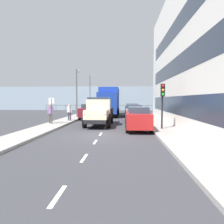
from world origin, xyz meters
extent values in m
plane|color=#38383D|center=(0.00, -8.36, 0.00)|extent=(80.00, 80.00, 0.00)
cube|color=#9E9993|center=(-4.48, -8.36, 0.07)|extent=(2.03, 36.68, 0.15)
cube|color=#9E9993|center=(4.48, -8.36, 0.07)|extent=(2.03, 36.68, 0.15)
cube|color=silver|center=(0.00, 7.98, 0.00)|extent=(0.12, 1.10, 0.01)
cube|color=silver|center=(0.00, 4.98, 0.00)|extent=(0.12, 1.10, 0.01)
cube|color=silver|center=(0.00, 2.07, 0.00)|extent=(0.12, 1.10, 0.01)
cube|color=silver|center=(0.00, -0.33, 0.00)|extent=(0.12, 1.10, 0.01)
cube|color=silver|center=(0.00, -3.20, 0.00)|extent=(0.12, 1.10, 0.01)
cube|color=silver|center=(0.00, -5.60, 0.00)|extent=(0.12, 1.10, 0.01)
cube|color=silver|center=(0.00, -8.27, 0.00)|extent=(0.12, 1.10, 0.01)
cube|color=silver|center=(0.00, -10.81, 0.00)|extent=(0.12, 1.10, 0.01)
cube|color=silver|center=(0.00, -13.06, 0.00)|extent=(0.12, 1.10, 0.01)
cube|color=silver|center=(0.00, -15.97, 0.00)|extent=(0.12, 1.10, 0.01)
cube|color=silver|center=(0.00, -18.78, 0.00)|extent=(0.12, 1.10, 0.01)
cube|color=silver|center=(0.00, -21.47, 0.00)|extent=(0.12, 1.10, 0.01)
cube|color=silver|center=(0.00, -23.92, 0.00)|extent=(0.12, 1.10, 0.01)
cube|color=#2D3847|center=(-5.52, -2.23, 1.80)|extent=(0.08, 22.42, 1.40)
cube|color=#2D3847|center=(-5.52, -2.23, 4.80)|extent=(0.08, 22.42, 1.40)
cube|color=#2D3847|center=(-5.52, -2.23, 7.80)|extent=(0.08, 22.42, 1.40)
cube|color=#8C9EAD|center=(0.00, -29.70, 2.50)|extent=(80.00, 0.80, 5.00)
cylinder|color=#4C5156|center=(-14.00, -26.10, 0.60)|extent=(0.08, 0.08, 1.20)
cylinder|color=#4C5156|center=(-12.00, -26.10, 0.60)|extent=(0.08, 0.08, 1.20)
cylinder|color=#4C5156|center=(-10.00, -26.10, 0.60)|extent=(0.08, 0.08, 1.20)
cylinder|color=#4C5156|center=(-8.00, -26.10, 0.60)|extent=(0.08, 0.08, 1.20)
cylinder|color=#4C5156|center=(-6.00, -26.10, 0.60)|extent=(0.08, 0.08, 1.20)
cylinder|color=#4C5156|center=(-4.00, -26.10, 0.60)|extent=(0.08, 0.08, 1.20)
cylinder|color=#4C5156|center=(-2.00, -26.10, 0.60)|extent=(0.08, 0.08, 1.20)
cylinder|color=#4C5156|center=(0.00, -26.10, 0.60)|extent=(0.08, 0.08, 1.20)
cylinder|color=#4C5156|center=(2.00, -26.10, 0.60)|extent=(0.08, 0.08, 1.20)
cylinder|color=#4C5156|center=(4.00, -26.10, 0.60)|extent=(0.08, 0.08, 1.20)
cylinder|color=#4C5156|center=(6.00, -26.10, 0.60)|extent=(0.08, 0.08, 1.20)
cylinder|color=#4C5156|center=(8.00, -26.10, 0.60)|extent=(0.08, 0.08, 1.20)
cylinder|color=#4C5156|center=(10.00, -26.10, 0.60)|extent=(0.08, 0.08, 1.20)
cylinder|color=#4C5156|center=(12.00, -26.10, 0.60)|extent=(0.08, 0.08, 1.20)
cylinder|color=#4C5156|center=(14.00, -26.10, 0.60)|extent=(0.08, 0.08, 1.20)
cube|color=#4C5156|center=(0.00, -26.10, 1.12)|extent=(28.00, 0.08, 0.08)
cube|color=black|center=(0.62, -4.67, 0.60)|extent=(1.64, 5.60, 0.30)
cube|color=beige|center=(0.62, -2.82, 1.10)|extent=(1.72, 1.90, 0.70)
cube|color=silver|center=(0.62, -1.92, 1.07)|extent=(1.16, 0.08, 0.56)
sphere|color=white|center=(-0.11, -1.92, 1.20)|extent=(0.20, 0.20, 0.20)
sphere|color=white|center=(1.36, -1.92, 1.20)|extent=(0.20, 0.20, 0.20)
cube|color=beige|center=(0.62, -4.33, 1.67)|extent=(1.93, 1.34, 1.15)
cube|color=#2D3847|center=(0.62, -4.33, 2.15)|extent=(1.78, 1.23, 0.56)
cube|color=#2D2319|center=(0.62, -6.01, 0.83)|extent=(2.10, 2.80, 0.16)
cube|color=black|center=(-0.38, -6.01, 1.15)|extent=(0.08, 2.80, 0.56)
cube|color=black|center=(1.63, -6.01, 1.15)|extent=(0.08, 2.80, 0.56)
cylinder|color=black|center=(-0.34, -2.99, 0.45)|extent=(0.24, 0.90, 0.90)
cylinder|color=black|center=(1.59, -2.99, 0.45)|extent=(0.24, 0.90, 0.90)
cylinder|color=black|center=(-0.34, -6.21, 0.45)|extent=(0.24, 0.90, 0.90)
cylinder|color=black|center=(1.59, -6.21, 0.45)|extent=(0.24, 0.90, 0.90)
cube|color=#193899|center=(0.55, -11.80, 1.82)|extent=(2.40, 2.21, 2.60)
cube|color=#2D3847|center=(0.55, -11.80, 2.39)|extent=(2.20, 2.04, 0.80)
cube|color=#1933B2|center=(0.55, -11.80, 3.22)|extent=(1.75, 0.20, 0.16)
cube|color=#193899|center=(0.55, -15.80, 2.37)|extent=(2.50, 5.95, 3.00)
cube|color=black|center=(0.55, -14.86, 0.70)|extent=(2.00, 8.08, 0.36)
cylinder|color=black|center=(-0.60, -11.89, 0.52)|extent=(0.28, 1.04, 1.04)
cylinder|color=black|center=(1.70, -11.89, 0.52)|extent=(0.28, 1.04, 1.04)
cylinder|color=black|center=(-0.60, -15.50, 0.52)|extent=(0.28, 1.04, 1.04)
cylinder|color=black|center=(1.70, -15.50, 0.52)|extent=(0.28, 1.04, 1.04)
cylinder|color=black|center=(-0.60, -17.63, 0.52)|extent=(0.28, 1.04, 1.04)
cylinder|color=black|center=(1.70, -17.63, 0.52)|extent=(0.28, 1.04, 1.04)
cube|color=#B21E1E|center=(-2.51, -2.10, 0.80)|extent=(1.67, 4.16, 1.00)
cube|color=#2D3847|center=(-2.51, -1.90, 1.51)|extent=(1.37, 2.29, 0.42)
cylinder|color=black|center=(-1.72, -3.39, 0.30)|extent=(0.18, 0.60, 0.60)
cylinder|color=black|center=(-3.31, -3.39, 0.30)|extent=(0.18, 0.60, 0.60)
cylinder|color=black|center=(-1.72, -0.81, 0.30)|extent=(0.18, 0.60, 0.60)
cylinder|color=black|center=(-3.31, -0.81, 0.30)|extent=(0.18, 0.60, 0.60)
cube|color=slate|center=(-2.51, -7.67, 0.80)|extent=(1.70, 4.30, 1.00)
cube|color=#2D3847|center=(-2.51, -7.47, 1.51)|extent=(1.39, 2.37, 0.42)
cylinder|color=black|center=(-1.71, -9.00, 0.30)|extent=(0.18, 0.60, 0.60)
cylinder|color=black|center=(-3.32, -9.00, 0.30)|extent=(0.18, 0.60, 0.60)
cylinder|color=black|center=(-1.71, -6.34, 0.30)|extent=(0.18, 0.60, 0.60)
cylinder|color=black|center=(-3.32, -6.34, 0.30)|extent=(0.18, 0.60, 0.60)
cube|color=black|center=(-2.51, -13.34, 0.80)|extent=(1.77, 4.19, 1.00)
cube|color=#2D3847|center=(-2.51, -13.14, 1.51)|extent=(1.45, 2.30, 0.42)
cylinder|color=black|center=(-1.67, -14.64, 0.30)|extent=(0.18, 0.60, 0.60)
cylinder|color=black|center=(-3.35, -14.64, 0.30)|extent=(0.18, 0.60, 0.60)
cylinder|color=black|center=(-1.67, -12.05, 0.30)|extent=(0.18, 0.60, 0.60)
cylinder|color=black|center=(-3.35, -12.05, 0.30)|extent=(0.18, 0.60, 0.60)
cube|color=maroon|center=(2.51, -10.14, 0.80)|extent=(1.74, 3.91, 1.00)
cube|color=#2D3847|center=(2.51, -10.34, 1.51)|extent=(1.43, 2.15, 0.42)
cylinder|color=black|center=(1.69, -8.92, 0.30)|extent=(0.18, 0.60, 0.60)
cylinder|color=black|center=(3.34, -8.92, 0.30)|extent=(0.18, 0.60, 0.60)
cylinder|color=black|center=(1.69, -11.35, 0.30)|extent=(0.18, 0.60, 0.60)
cylinder|color=black|center=(3.34, -11.35, 0.30)|extent=(0.18, 0.60, 0.60)
cube|color=#B7BABF|center=(2.51, -16.48, 0.80)|extent=(1.82, 4.69, 1.00)
cube|color=#2D3847|center=(2.51, -16.68, 1.51)|extent=(1.49, 2.58, 0.42)
cylinder|color=black|center=(1.65, -15.03, 0.30)|extent=(0.18, 0.60, 0.60)
cylinder|color=black|center=(3.38, -15.03, 0.30)|extent=(0.18, 0.60, 0.60)
cylinder|color=black|center=(1.65, -17.94, 0.30)|extent=(0.18, 0.60, 0.60)
cylinder|color=black|center=(3.38, -17.94, 0.30)|extent=(0.18, 0.60, 0.60)
cube|color=white|center=(2.51, -23.60, 0.80)|extent=(1.81, 4.02, 1.00)
cube|color=#2D3847|center=(2.51, -23.80, 1.51)|extent=(1.48, 2.21, 0.42)
cylinder|color=black|center=(1.65, -22.35, 0.30)|extent=(0.18, 0.60, 0.60)
cylinder|color=black|center=(3.37, -22.35, 0.30)|extent=(0.18, 0.60, 0.60)
cylinder|color=black|center=(1.65, -24.85, 0.30)|extent=(0.18, 0.60, 0.60)
cylinder|color=black|center=(3.37, -24.85, 0.30)|extent=(0.18, 0.60, 0.60)
cylinder|color=#4C473D|center=(4.87, -4.66, 0.57)|extent=(0.14, 0.14, 0.85)
cylinder|color=#4C473D|center=(5.05, -4.66, 0.57)|extent=(0.14, 0.14, 0.85)
cylinder|color=gray|center=(4.96, -4.66, 1.33)|extent=(0.34, 0.34, 0.67)
cylinder|color=gray|center=(4.74, -4.66, 1.30)|extent=(0.09, 0.09, 0.62)
cylinder|color=gray|center=(5.18, -4.66, 1.30)|extent=(0.09, 0.09, 0.62)
sphere|color=tan|center=(4.96, -4.66, 1.78)|extent=(0.23, 0.23, 0.23)
cylinder|color=#383342|center=(3.87, -7.14, 0.56)|extent=(0.14, 0.14, 0.81)
cylinder|color=#383342|center=(4.05, -7.14, 0.56)|extent=(0.14, 0.14, 0.81)
cylinder|color=silver|center=(3.96, -7.14, 1.28)|extent=(0.34, 0.34, 0.64)
cylinder|color=silver|center=(3.74, -7.14, 1.25)|extent=(0.09, 0.09, 0.59)
cylinder|color=silver|center=(4.18, -7.14, 1.25)|extent=(0.09, 0.09, 0.59)
sphere|color=tan|center=(3.96, -7.14, 1.71)|extent=(0.22, 0.22, 0.22)
cylinder|color=black|center=(-4.24, -2.05, 1.75)|extent=(0.12, 0.12, 3.20)
cube|color=black|center=(-4.24, -1.91, 2.90)|extent=(0.28, 0.24, 0.90)
sphere|color=red|center=(-4.24, -1.79, 3.20)|extent=(0.18, 0.18, 0.18)
sphere|color=orange|center=(-4.24, -1.79, 2.90)|extent=(0.18, 0.18, 0.18)
sphere|color=green|center=(-4.24, -1.79, 2.60)|extent=(0.18, 0.18, 0.18)
cylinder|color=#59595B|center=(4.33, -11.74, 3.05)|extent=(0.16, 0.16, 5.81)
cylinder|color=#59595B|center=(4.33, -12.19, 5.86)|extent=(0.10, 0.90, 0.10)
sphere|color=silver|center=(4.33, -12.64, 5.81)|extent=(0.32, 0.32, 0.32)
cylinder|color=#59595B|center=(4.65, -23.00, 3.39)|extent=(0.16, 0.16, 6.48)
cylinder|color=#59595B|center=(4.65, -23.45, 6.53)|extent=(0.10, 0.90, 0.10)
sphere|color=silver|center=(4.65, -23.90, 6.48)|extent=(0.32, 0.32, 0.32)
cylinder|color=#4C4C4C|center=(4.65, -4.14, 1.25)|extent=(0.07, 0.07, 2.20)
cube|color=silver|center=(4.65, -4.14, 2.15)|extent=(0.50, 0.04, 0.50)
camera|label=1|loc=(-1.54, 12.38, 2.24)|focal=31.85mm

